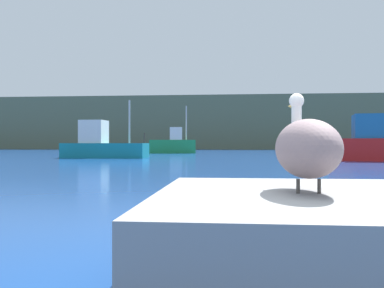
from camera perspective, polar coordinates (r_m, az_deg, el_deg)
ground_plane at (r=3.65m, az=13.53°, el=-15.72°), size 260.00×260.00×0.00m
hillside_backdrop at (r=72.28m, az=5.90°, el=2.78°), size 140.00×12.30×8.71m
pier_dock at (r=3.58m, az=15.44°, el=-11.17°), size 2.44×2.72×0.59m
pelican at (r=3.52m, az=15.41°, el=-0.50°), size 0.56×1.29×0.85m
fishing_boat_green at (r=41.26m, az=-2.58°, el=-0.01°), size 4.64×1.75×4.70m
fishing_boat_teal at (r=28.98m, az=-12.20°, el=-0.18°), size 5.80×2.09×3.90m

